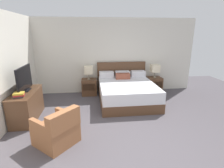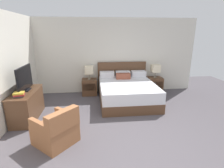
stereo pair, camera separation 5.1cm
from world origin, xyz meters
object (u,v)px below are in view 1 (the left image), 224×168
at_px(nightstand_right, 154,85).
at_px(tv, 24,79).
at_px(armchair_by_window, 57,131).
at_px(book_red_cover, 19,97).
at_px(table_lamp_right, 155,68).
at_px(nightstand_left, 89,87).
at_px(book_blue_cover, 19,95).
at_px(book_small_top, 19,93).
at_px(table_lamp_left, 89,70).
at_px(bed, 126,91).
at_px(dresser, 27,105).

height_order(nightstand_right, tv, tv).
distance_m(nightstand_right, tv, 4.25).
distance_m(nightstand_right, armchair_by_window, 4.07).
relative_size(nightstand_right, book_red_cover, 2.83).
bearing_deg(table_lamp_right, nightstand_left, -179.96).
bearing_deg(armchair_by_window, tv, 126.60).
xyz_separation_m(book_blue_cover, book_small_top, (-0.00, 0.00, 0.04)).
height_order(table_lamp_left, book_small_top, table_lamp_left).
relative_size(book_red_cover, armchair_by_window, 0.20).
bearing_deg(armchair_by_window, table_lamp_right, 43.43).
bearing_deg(tv, bed, 16.65).
bearing_deg(table_lamp_left, dresser, -133.29).
distance_m(bed, nightstand_left, 1.39).
height_order(bed, dresser, bed).
xyz_separation_m(tv, book_red_cover, (-0.00, -0.47, -0.28)).
height_order(nightstand_right, armchair_by_window, armchair_by_window).
bearing_deg(table_lamp_left, tv, -134.80).
bearing_deg(nightstand_left, armchair_by_window, -102.17).
bearing_deg(nightstand_right, book_red_cover, -152.62).
xyz_separation_m(dresser, armchair_by_window, (0.93, -1.17, -0.09)).
xyz_separation_m(table_lamp_left, book_red_cover, (-1.54, -2.02, -0.14)).
bearing_deg(dresser, book_small_top, -88.03).
xyz_separation_m(nightstand_left, book_small_top, (-1.52, -2.02, 0.54)).
height_order(tv, book_red_cover, tv).
distance_m(nightstand_left, table_lamp_right, 2.43).
bearing_deg(armchair_by_window, dresser, 128.65).
bearing_deg(armchair_by_window, nightstand_right, 43.42).
xyz_separation_m(bed, nightstand_left, (-1.18, 0.73, -0.05)).
distance_m(book_red_cover, book_small_top, 0.07).
distance_m(nightstand_left, armchair_by_window, 2.86).
xyz_separation_m(table_lamp_right, dresser, (-3.89, -1.63, -0.51)).
xyz_separation_m(dresser, book_small_top, (0.01, -0.38, 0.44)).
height_order(nightstand_left, table_lamp_left, table_lamp_left).
bearing_deg(dresser, table_lamp_left, 46.71).
distance_m(dresser, book_blue_cover, 0.56).
xyz_separation_m(nightstand_left, tv, (-1.54, -1.54, 0.74)).
relative_size(book_blue_cover, armchair_by_window, 0.23).
relative_size(bed, book_red_cover, 10.48).
distance_m(nightstand_right, table_lamp_right, 0.60).
height_order(table_lamp_left, book_red_cover, table_lamp_left).
relative_size(table_lamp_left, table_lamp_right, 1.00).
bearing_deg(table_lamp_right, book_red_cover, -152.60).
bearing_deg(book_small_top, bed, 25.38).
distance_m(nightstand_right, book_red_cover, 4.41).
bearing_deg(tv, book_small_top, -88.71).
height_order(nightstand_right, table_lamp_right, table_lamp_right).
height_order(table_lamp_left, book_blue_cover, table_lamp_left).
height_order(nightstand_left, book_blue_cover, book_blue_cover).
bearing_deg(nightstand_right, table_lamp_right, 90.00).
bearing_deg(tv, table_lamp_right, 21.67).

